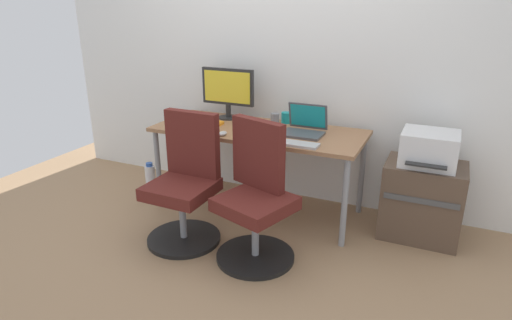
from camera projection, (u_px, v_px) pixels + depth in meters
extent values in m
plane|color=#9E7A56|center=(258.00, 209.00, 3.72)|extent=(5.28, 5.28, 0.00)
cube|color=white|center=(279.00, 48.00, 3.64)|extent=(4.40, 0.04, 2.60)
cube|color=#996B47|center=(259.00, 131.00, 3.48)|extent=(1.69, 0.69, 0.03)
cylinder|color=gray|center=(158.00, 169.00, 3.66)|extent=(0.04, 0.04, 0.68)
cylinder|color=gray|center=(344.00, 203.00, 3.05)|extent=(0.04, 0.04, 0.68)
cylinder|color=gray|center=(196.00, 149.00, 4.17)|extent=(0.04, 0.04, 0.68)
cylinder|color=gray|center=(362.00, 174.00, 3.55)|extent=(0.04, 0.04, 0.68)
cylinder|color=black|center=(184.00, 238.00, 3.23)|extent=(0.54, 0.54, 0.03)
cylinder|color=gray|center=(183.00, 216.00, 3.16)|extent=(0.05, 0.05, 0.34)
cube|color=#591E19|center=(181.00, 189.00, 3.09)|extent=(0.45, 0.45, 0.09)
cube|color=#591E19|center=(192.00, 144.00, 3.15)|extent=(0.42, 0.08, 0.48)
cylinder|color=black|center=(255.00, 256.00, 3.00)|extent=(0.54, 0.54, 0.03)
cylinder|color=gray|center=(255.00, 233.00, 2.94)|extent=(0.05, 0.05, 0.34)
cube|color=#591E19|center=(255.00, 204.00, 2.86)|extent=(0.56, 0.56, 0.09)
cube|color=#591E19|center=(258.00, 154.00, 2.94)|extent=(0.42, 0.20, 0.48)
cube|color=brown|center=(422.00, 201.00, 3.21)|extent=(0.56, 0.41, 0.57)
cube|color=#4C4C4C|center=(421.00, 201.00, 3.00)|extent=(0.50, 0.01, 0.04)
cube|color=silver|center=(429.00, 148.00, 3.07)|extent=(0.38, 0.34, 0.24)
cube|color=#262626|center=(426.00, 166.00, 2.92)|extent=(0.27, 0.06, 0.01)
cylinder|color=white|center=(151.00, 180.00, 3.95)|extent=(0.09, 0.09, 0.28)
cylinder|color=#2D59B2|center=(149.00, 164.00, 3.89)|extent=(0.06, 0.06, 0.03)
cylinder|color=#262626|center=(228.00, 117.00, 3.80)|extent=(0.18, 0.18, 0.01)
cylinder|color=#262626|center=(228.00, 111.00, 3.78)|extent=(0.04, 0.04, 0.11)
cube|color=#262626|center=(228.00, 87.00, 3.71)|extent=(0.48, 0.03, 0.31)
cube|color=yellow|center=(227.00, 87.00, 3.69)|extent=(0.43, 0.00, 0.26)
cube|color=#4C4C51|center=(302.00, 134.00, 3.31)|extent=(0.31, 0.22, 0.02)
cube|color=#4C4C51|center=(308.00, 116.00, 3.39)|extent=(0.31, 0.06, 0.21)
cube|color=teal|center=(308.00, 116.00, 3.39)|extent=(0.28, 0.05, 0.17)
cube|color=#515156|center=(195.00, 130.00, 3.41)|extent=(0.34, 0.12, 0.02)
cube|color=#B7B7B7|center=(295.00, 144.00, 3.09)|extent=(0.34, 0.12, 0.02)
ellipsoid|color=#515156|center=(172.00, 119.00, 3.71)|extent=(0.06, 0.10, 0.03)
ellipsoid|color=#B7B7B7|center=(222.00, 133.00, 3.31)|extent=(0.06, 0.10, 0.03)
cylinder|color=teal|center=(286.00, 118.00, 3.63)|extent=(0.08, 0.08, 0.09)
cylinder|color=slate|center=(275.00, 120.00, 3.55)|extent=(0.07, 0.07, 0.10)
cube|color=black|center=(255.00, 138.00, 3.24)|extent=(0.07, 0.14, 0.01)
cube|color=black|center=(182.00, 121.00, 3.68)|extent=(0.07, 0.14, 0.01)
cube|color=orange|center=(209.00, 123.00, 3.59)|extent=(0.21, 0.15, 0.03)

